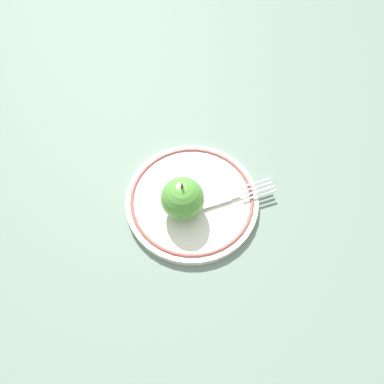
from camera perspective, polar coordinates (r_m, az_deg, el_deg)
name	(u,v)px	position (r m, az deg, el deg)	size (l,w,h in m)	color
ground_plane	(179,201)	(0.63, -1.98, -1.44)	(2.00, 2.00, 0.00)	slate
plate	(192,200)	(0.62, 0.00, -1.28)	(0.22, 0.22, 0.02)	silver
apple_red_whole	(182,199)	(0.58, -1.59, -1.00)	(0.07, 0.07, 0.08)	#4F9536
fork	(223,200)	(0.61, 4.69, -1.20)	(0.17, 0.03, 0.00)	silver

